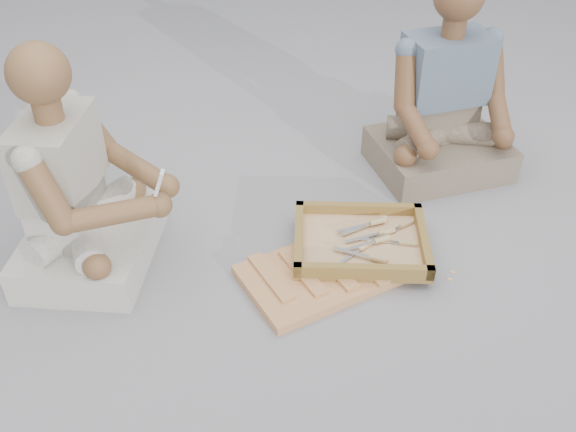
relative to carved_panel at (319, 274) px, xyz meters
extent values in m
plane|color=gray|center=(-0.05, -0.08, -0.02)|extent=(60.00, 60.00, 0.00)
cube|color=#AD7443|center=(0.00, 0.00, 0.00)|extent=(0.65, 0.52, 0.04)
cube|color=brown|center=(0.20, 0.10, 0.03)|extent=(0.62, 0.55, 0.02)
cube|color=brown|center=(0.25, 0.29, 0.06)|extent=(0.52, 0.17, 0.05)
cube|color=brown|center=(0.15, -0.09, 0.06)|extent=(0.52, 0.17, 0.05)
cube|color=brown|center=(0.44, 0.03, 0.06)|extent=(0.14, 0.42, 0.05)
cube|color=brown|center=(-0.04, 0.17, 0.06)|extent=(0.14, 0.42, 0.05)
cube|color=tan|center=(0.20, 0.10, 0.04)|extent=(0.54, 0.47, 0.01)
cube|color=silver|center=(0.17, 0.06, 0.06)|extent=(0.15, 0.04, 0.00)
cylinder|color=tan|center=(0.28, 0.08, 0.06)|extent=(0.07, 0.03, 0.02)
cube|color=silver|center=(0.19, 0.18, 0.06)|extent=(0.15, 0.03, 0.00)
cylinder|color=tan|center=(0.30, 0.19, 0.06)|extent=(0.07, 0.03, 0.02)
cube|color=silver|center=(0.21, 0.11, 0.05)|extent=(0.15, 0.03, 0.00)
cylinder|color=tan|center=(0.32, 0.13, 0.05)|extent=(0.07, 0.03, 0.02)
cube|color=silver|center=(0.11, 0.01, 0.05)|extent=(0.14, 0.09, 0.00)
cylinder|color=tan|center=(0.20, 0.06, 0.05)|extent=(0.07, 0.05, 0.02)
cube|color=silver|center=(0.21, 0.17, 0.05)|extent=(0.15, 0.06, 0.00)
cylinder|color=tan|center=(0.31, 0.20, 0.05)|extent=(0.07, 0.04, 0.02)
cube|color=silver|center=(0.32, 0.12, 0.05)|extent=(0.14, 0.07, 0.00)
cylinder|color=tan|center=(0.42, 0.16, 0.05)|extent=(0.07, 0.05, 0.02)
cube|color=silver|center=(0.28, 0.08, 0.05)|extent=(0.14, 0.07, 0.00)
cylinder|color=tan|center=(0.38, 0.04, 0.05)|extent=(0.07, 0.05, 0.02)
cube|color=silver|center=(0.14, 0.03, 0.06)|extent=(0.13, 0.10, 0.00)
cylinder|color=tan|center=(0.23, -0.03, 0.06)|extent=(0.07, 0.06, 0.02)
cube|color=tan|center=(0.52, -0.09, -0.02)|extent=(0.02, 0.02, 0.00)
cube|color=tan|center=(0.49, -0.13, -0.02)|extent=(0.02, 0.02, 0.00)
cube|color=tan|center=(0.49, 0.12, -0.02)|extent=(0.02, 0.02, 0.00)
cube|color=tan|center=(0.28, 0.07, -0.02)|extent=(0.02, 0.02, 0.00)
cube|color=tan|center=(0.00, 0.17, -0.02)|extent=(0.02, 0.02, 0.00)
cube|color=tan|center=(0.13, -0.13, -0.02)|extent=(0.02, 0.02, 0.00)
cube|color=tan|center=(0.19, 0.26, -0.02)|extent=(0.02, 0.02, 0.00)
cube|color=tan|center=(0.40, 0.36, -0.02)|extent=(0.02, 0.02, 0.00)
cube|color=silver|center=(-0.85, 0.32, 0.06)|extent=(0.62, 0.70, 0.15)
cube|color=silver|center=(-0.90, 0.34, 0.22)|extent=(0.29, 0.37, 0.18)
cube|color=#BBB4A6|center=(-0.89, 0.34, 0.46)|extent=(0.32, 0.41, 0.30)
sphere|color=brown|center=(-0.89, 0.33, 0.78)|extent=(0.21, 0.21, 0.21)
sphere|color=brown|center=(-0.52, 0.28, 0.31)|extent=(0.09, 0.09, 0.09)
sphere|color=brown|center=(-0.56, 0.16, 0.31)|extent=(0.09, 0.09, 0.09)
cube|color=gray|center=(0.77, 0.62, 0.06)|extent=(0.63, 0.51, 0.15)
cube|color=gray|center=(0.76, 0.69, 0.23)|extent=(0.34, 0.23, 0.19)
cube|color=slate|center=(0.76, 0.68, 0.47)|extent=(0.38, 0.25, 0.31)
sphere|color=brown|center=(0.97, 0.43, 0.24)|extent=(0.10, 0.10, 0.10)
sphere|color=brown|center=(0.60, 0.41, 0.24)|extent=(0.10, 0.10, 0.10)
cube|color=silver|center=(-0.55, 0.16, 0.41)|extent=(0.05, 0.05, 0.10)
cube|color=black|center=(-0.55, 0.16, 0.42)|extent=(0.02, 0.03, 0.03)
camera|label=1|loc=(-0.54, -1.76, 1.68)|focal=40.00mm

